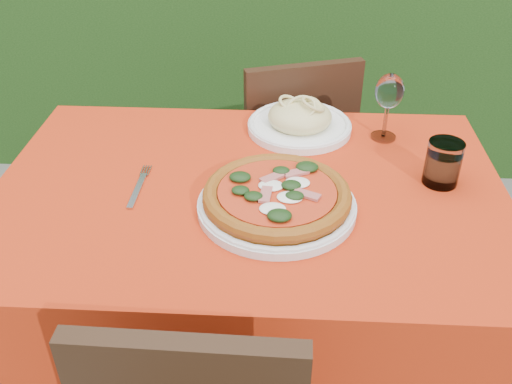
# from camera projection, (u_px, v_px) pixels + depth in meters

# --- Properties ---
(ground) EXTENTS (60.00, 60.00, 0.00)m
(ground) POSITION_uv_depth(u_px,v_px,m) (251.00, 382.00, 1.82)
(ground) COLOR #605D57
(ground) RESTS_ON ground
(dining_table) EXTENTS (1.26, 0.86, 0.75)m
(dining_table) POSITION_uv_depth(u_px,v_px,m) (249.00, 235.00, 1.49)
(dining_table) COLOR #472B16
(dining_table) RESTS_ON ground
(chair_far) EXTENTS (0.49, 0.49, 0.86)m
(chair_far) POSITION_uv_depth(u_px,v_px,m) (292.00, 152.00, 2.05)
(chair_far) COLOR black
(chair_far) RESTS_ON ground
(pizza_plate) EXTENTS (0.41, 0.41, 0.07)m
(pizza_plate) POSITION_uv_depth(u_px,v_px,m) (277.00, 198.00, 1.31)
(pizza_plate) COLOR silver
(pizza_plate) RESTS_ON dining_table
(pasta_plate) EXTENTS (0.30, 0.30, 0.08)m
(pasta_plate) POSITION_uv_depth(u_px,v_px,m) (300.00, 120.00, 1.63)
(pasta_plate) COLOR white
(pasta_plate) RESTS_ON dining_table
(water_glass) EXTENTS (0.09, 0.09, 0.11)m
(water_glass) POSITION_uv_depth(u_px,v_px,m) (443.00, 165.00, 1.39)
(water_glass) COLOR silver
(water_glass) RESTS_ON dining_table
(wine_glass) EXTENTS (0.08, 0.08, 0.19)m
(wine_glass) POSITION_uv_depth(u_px,v_px,m) (389.00, 94.00, 1.54)
(wine_glass) COLOR silver
(wine_glass) RESTS_ON dining_table
(fork) EXTENTS (0.03, 0.20, 0.01)m
(fork) POSITION_uv_depth(u_px,v_px,m) (137.00, 190.00, 1.38)
(fork) COLOR #B0B0B7
(fork) RESTS_ON dining_table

